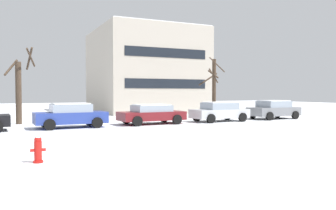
% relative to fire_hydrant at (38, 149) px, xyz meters
% --- Properties ---
extents(ground_plane, '(120.00, 120.00, 0.00)m').
position_rel_fire_hydrant_xyz_m(ground_plane, '(-0.35, 1.74, -0.41)').
color(ground_plane, white).
extents(road_surface, '(80.00, 8.22, 0.00)m').
position_rel_fire_hydrant_xyz_m(road_surface, '(-0.35, 4.85, -0.41)').
color(road_surface, silver).
rests_on(road_surface, ground).
extents(fire_hydrant, '(0.44, 0.30, 0.82)m').
position_rel_fire_hydrant_xyz_m(fire_hydrant, '(0.00, 0.00, 0.00)').
color(fire_hydrant, red).
rests_on(fire_hydrant, ground).
extents(parked_car_blue, '(4.20, 2.16, 1.47)m').
position_rel_fire_hydrant_xyz_m(parked_car_blue, '(2.60, 10.01, 0.34)').
color(parked_car_blue, '#283D93').
rests_on(parked_car_blue, ground).
extents(parked_car_maroon, '(4.42, 2.28, 1.32)m').
position_rel_fire_hydrant_xyz_m(parked_car_maroon, '(7.86, 10.17, 0.28)').
color(parked_car_maroon, maroon).
rests_on(parked_car_maroon, ground).
extents(parked_car_silver, '(4.30, 2.16, 1.42)m').
position_rel_fire_hydrant_xyz_m(parked_car_silver, '(13.12, 9.98, 0.32)').
color(parked_car_silver, silver).
rests_on(parked_car_silver, ground).
extents(parked_car_gray, '(4.22, 2.26, 1.48)m').
position_rel_fire_hydrant_xyz_m(parked_car_gray, '(18.38, 10.19, 0.34)').
color(parked_car_gray, slate).
rests_on(parked_car_gray, ground).
extents(tree_far_right, '(1.84, 1.80, 4.96)m').
position_rel_fire_hydrant_xyz_m(tree_far_right, '(14.73, 13.27, 2.18)').
color(tree_far_right, '#423326').
rests_on(tree_far_right, ground).
extents(tree_far_left, '(2.02, 2.00, 5.09)m').
position_rel_fire_hydrant_xyz_m(tree_far_left, '(-0.08, 13.93, 1.95)').
color(tree_far_left, '#423326').
rests_on(tree_far_left, ground).
extents(building_far_right, '(10.57, 11.75, 8.95)m').
position_rel_fire_hydrant_xyz_m(building_far_right, '(13.07, 24.75, 4.06)').
color(building_far_right, '#B2A899').
rests_on(building_far_right, ground).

